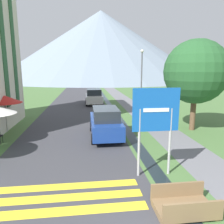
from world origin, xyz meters
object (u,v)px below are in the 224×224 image
parked_car_far (94,97)px  tree_by_path (196,72)px  streetlamp (141,77)px  road_sign (156,119)px  parked_car_near (105,122)px  cafe_umbrella_rear_red (4,99)px  footbridge (184,205)px

parked_car_far → tree_by_path: (6.23, -11.73, 3.02)m
streetlamp → tree_by_path: (2.18, -5.63, 0.53)m
road_sign → tree_by_path: (4.63, 6.01, 1.65)m
parked_car_near → streetlamp: size_ratio=0.75×
cafe_umbrella_rear_red → parked_car_near: bearing=-16.5°
parked_car_far → tree_by_path: tree_by_path is taller
streetlamp → footbridge: bearing=-99.3°
tree_by_path → parked_car_far: bearing=118.0°
footbridge → cafe_umbrella_rear_red: (-8.00, 9.40, 1.95)m
parked_car_near → road_sign: bearing=-74.5°
tree_by_path → road_sign: bearing=-127.6°
parked_car_far → footbridge: bearing=-85.0°
parked_car_far → streetlamp: streetlamp is taller
parked_car_near → tree_by_path: size_ratio=0.72×
streetlamp → cafe_umbrella_rear_red: bearing=-156.0°
footbridge → streetlamp: bearing=80.7°
parked_car_far → streetlamp: (4.05, -6.10, 2.48)m
cafe_umbrella_rear_red → streetlamp: bearing=24.0°
footbridge → tree_by_path: size_ratio=0.28×
parked_car_near → cafe_umbrella_rear_red: cafe_umbrella_rear_red is taller
road_sign → footbridge: size_ratio=2.02×
parked_car_near → tree_by_path: (6.06, 0.85, 3.02)m
road_sign → parked_car_far: 17.86m
streetlamp → parked_car_near: bearing=-120.9°
footbridge → cafe_umbrella_rear_red: cafe_umbrella_rear_red is taller
cafe_umbrella_rear_red → tree_by_path: (12.46, -1.04, 1.75)m
road_sign → parked_car_far: (-1.59, 17.74, -1.37)m
parked_car_near → parked_car_far: (-0.17, 12.58, -0.00)m
parked_car_near → footbridge: bearing=-78.0°
footbridge → tree_by_path: tree_by_path is taller
cafe_umbrella_rear_red → tree_by_path: size_ratio=0.40×
cafe_umbrella_rear_red → streetlamp: (10.28, 4.59, 1.21)m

